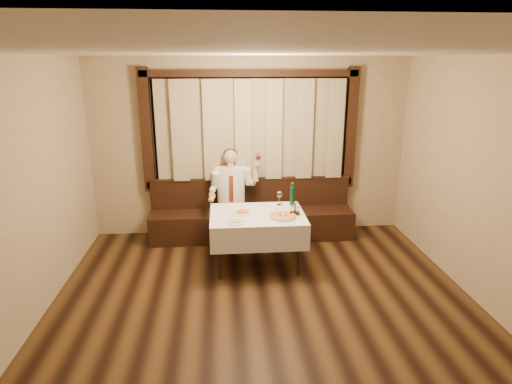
{
  "coord_description": "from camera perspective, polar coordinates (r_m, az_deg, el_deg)",
  "views": [
    {
      "loc": [
        -0.47,
        -3.71,
        2.73
      ],
      "look_at": [
        0.0,
        1.9,
        1.0
      ],
      "focal_mm": 30.0,
      "sensor_mm": 36.0,
      "label": 1
    }
  ],
  "objects": [
    {
      "name": "banquette",
      "position": [
        6.88,
        -0.57,
        -3.49
      ],
      "size": [
        3.2,
        0.61,
        0.94
      ],
      "color": "black",
      "rests_on": "ground"
    },
    {
      "name": "pasta_red",
      "position": [
        5.78,
        -1.79,
        -2.48
      ],
      "size": [
        0.28,
        0.28,
        0.09
      ],
      "rotation": [
        0.0,
        0.0,
        -0.12
      ],
      "color": "white",
      "rests_on": "dining_table"
    },
    {
      "name": "table_wine_glass",
      "position": [
        6.08,
        3.13,
        -0.4
      ],
      "size": [
        0.08,
        0.08,
        0.2
      ],
      "rotation": [
        0.0,
        0.0,
        -0.11
      ],
      "color": "white",
      "rests_on": "dining_table"
    },
    {
      "name": "pasta_cream",
      "position": [
        5.46,
        -2.62,
        -3.72
      ],
      "size": [
        0.26,
        0.26,
        0.09
      ],
      "rotation": [
        0.0,
        0.0,
        0.34
      ],
      "color": "white",
      "rests_on": "dining_table"
    },
    {
      "name": "cruet_caddy",
      "position": [
        5.74,
        5.22,
        -2.55
      ],
      "size": [
        0.14,
        0.1,
        0.14
      ],
      "rotation": [
        0.0,
        0.0,
        -0.27
      ],
      "color": "black",
      "rests_on": "dining_table"
    },
    {
      "name": "dining_table",
      "position": [
        5.81,
        0.17,
        -3.87
      ],
      "size": [
        1.27,
        0.97,
        0.76
      ],
      "color": "black",
      "rests_on": "ground"
    },
    {
      "name": "pizza",
      "position": [
        5.63,
        3.58,
        -3.26
      ],
      "size": [
        0.37,
        0.37,
        0.04
      ],
      "rotation": [
        0.0,
        0.0,
        -0.21
      ],
      "color": "white",
      "rests_on": "dining_table"
    },
    {
      "name": "room",
      "position": [
        4.86,
        0.91,
        2.43
      ],
      "size": [
        5.01,
        6.01,
        2.81
      ],
      "color": "black",
      "rests_on": "ground"
    },
    {
      "name": "seated_man",
      "position": [
        6.62,
        -3.28,
        0.43
      ],
      "size": [
        0.8,
        0.6,
        1.44
      ],
      "color": "black",
      "rests_on": "ground"
    },
    {
      "name": "green_bottle",
      "position": [
        6.11,
        4.85,
        -0.45
      ],
      "size": [
        0.07,
        0.07,
        0.32
      ],
      "rotation": [
        0.0,
        0.0,
        0.35
      ],
      "color": "#104E2D",
      "rests_on": "dining_table"
    }
  ]
}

